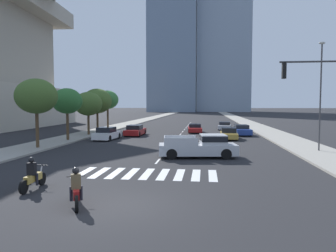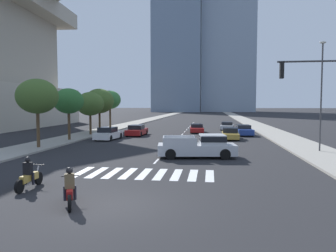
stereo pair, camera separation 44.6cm
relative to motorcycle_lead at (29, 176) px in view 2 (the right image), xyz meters
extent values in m
plane|color=#232326|center=(4.52, -1.82, -0.58)|extent=(800.00, 800.00, 0.00)
cube|color=gray|center=(16.50, 28.18, -0.51)|extent=(4.00, 260.00, 0.15)
cube|color=gray|center=(-7.47, 28.18, -0.51)|extent=(4.00, 260.00, 0.15)
cube|color=silver|center=(0.92, 3.81, -0.58)|extent=(0.45, 2.93, 0.01)
cube|color=silver|center=(1.82, 3.81, -0.58)|extent=(0.45, 2.93, 0.01)
cube|color=silver|center=(2.72, 3.81, -0.58)|extent=(0.45, 2.93, 0.01)
cube|color=silver|center=(3.62, 3.81, -0.58)|extent=(0.45, 2.93, 0.01)
cube|color=silver|center=(4.52, 3.81, -0.58)|extent=(0.45, 2.93, 0.01)
cube|color=silver|center=(5.42, 3.81, -0.58)|extent=(0.45, 2.93, 0.01)
cube|color=silver|center=(6.32, 3.81, -0.58)|extent=(0.45, 2.93, 0.01)
cube|color=silver|center=(7.22, 3.81, -0.58)|extent=(0.45, 2.93, 0.01)
cube|color=silver|center=(8.12, 3.81, -0.58)|extent=(0.45, 2.93, 0.01)
cube|color=silver|center=(4.52, 7.81, -0.58)|extent=(0.14, 2.00, 0.01)
cube|color=silver|center=(4.52, 11.81, -0.58)|extent=(0.14, 2.00, 0.01)
cube|color=silver|center=(4.52, 15.81, -0.58)|extent=(0.14, 2.00, 0.01)
cube|color=silver|center=(4.52, 19.81, -0.58)|extent=(0.14, 2.00, 0.01)
cube|color=silver|center=(4.52, 23.81, -0.58)|extent=(0.14, 2.00, 0.01)
cube|color=silver|center=(4.52, 27.81, -0.58)|extent=(0.14, 2.00, 0.01)
cube|color=silver|center=(4.52, 31.81, -0.58)|extent=(0.14, 2.00, 0.01)
cube|color=silver|center=(4.52, 35.81, -0.58)|extent=(0.14, 2.00, 0.01)
cube|color=silver|center=(4.52, 39.81, -0.58)|extent=(0.14, 2.00, 0.01)
cube|color=silver|center=(4.52, 43.81, -0.58)|extent=(0.14, 2.00, 0.01)
cube|color=silver|center=(4.52, 47.81, -0.58)|extent=(0.14, 2.00, 0.01)
cube|color=silver|center=(4.52, 51.81, -0.58)|extent=(0.14, 2.00, 0.01)
cube|color=silver|center=(4.52, 55.81, -0.58)|extent=(0.14, 2.00, 0.01)
cylinder|color=black|center=(-0.01, 0.80, -0.28)|extent=(0.13, 0.60, 0.60)
cylinder|color=black|center=(0.01, -0.77, -0.28)|extent=(0.13, 0.60, 0.60)
cube|color=#B28E38|center=(0.00, 0.02, -0.06)|extent=(0.24, 1.26, 0.32)
cylinder|color=#B2B2B7|center=(-0.01, 0.70, 0.02)|extent=(0.06, 0.32, 0.67)
cylinder|color=black|center=(-0.01, 0.75, 0.39)|extent=(0.70, 0.04, 0.04)
cube|color=black|center=(0.00, -0.08, 0.37)|extent=(0.36, 0.24, 0.55)
sphere|color=black|center=(0.00, -0.08, 0.78)|extent=(0.26, 0.26, 0.26)
cylinder|color=black|center=(-0.18, 0.01, -0.11)|extent=(0.12, 0.12, 0.55)
cylinder|color=black|center=(0.18, 0.02, -0.11)|extent=(0.12, 0.12, 0.55)
cylinder|color=black|center=(2.55, -1.29, -0.28)|extent=(0.35, 0.60, 0.60)
cylinder|color=black|center=(3.17, -2.71, -0.28)|extent=(0.35, 0.60, 0.60)
cube|color=maroon|center=(2.86, -2.00, -0.06)|extent=(0.69, 1.22, 0.32)
cylinder|color=#B2B2B7|center=(2.59, -1.39, 0.02)|extent=(0.18, 0.32, 0.67)
cylinder|color=black|center=(2.57, -1.34, 0.39)|extent=(0.66, 0.31, 0.04)
cube|color=brown|center=(2.90, -2.09, 0.37)|extent=(0.43, 0.36, 0.55)
sphere|color=black|center=(2.90, -2.09, 0.78)|extent=(0.26, 0.26, 0.26)
cylinder|color=black|center=(2.70, -2.07, -0.11)|extent=(0.16, 0.16, 0.55)
cylinder|color=black|center=(3.03, -1.93, -0.11)|extent=(0.16, 0.16, 0.55)
cube|color=#B7BABF|center=(7.16, 9.73, 0.01)|extent=(5.80, 2.74, 0.75)
cube|color=#B7BABF|center=(8.27, 9.87, 0.74)|extent=(2.01, 2.11, 0.70)
cube|color=black|center=(8.27, 9.87, 0.82)|extent=(2.03, 2.15, 0.39)
cube|color=#B7BABF|center=(5.82, 10.56, 0.66)|extent=(2.34, 0.37, 0.55)
cube|color=#B7BABF|center=(6.07, 8.59, 0.66)|extent=(2.34, 0.37, 0.55)
cube|color=#B7BABF|center=(4.78, 9.43, 0.66)|extent=(0.33, 1.98, 0.55)
cylinder|color=black|center=(8.93, 10.88, -0.20)|extent=(0.79, 0.35, 0.76)
cylinder|color=black|center=(9.16, 9.04, -0.20)|extent=(0.79, 0.35, 0.76)
cylinder|color=black|center=(5.16, 10.41, -0.20)|extent=(0.79, 0.35, 0.76)
cylinder|color=black|center=(5.39, 8.57, -0.20)|extent=(0.79, 0.35, 0.76)
cube|color=silver|center=(-2.98, 20.46, -0.08)|extent=(2.17, 4.40, 0.69)
cube|color=black|center=(-3.00, 20.25, 0.54)|extent=(1.75, 2.05, 0.55)
cylinder|color=black|center=(-3.68, 21.98, -0.26)|extent=(0.27, 0.66, 0.64)
cylinder|color=black|center=(-2.04, 21.84, -0.26)|extent=(0.27, 0.66, 0.64)
cylinder|color=black|center=(-3.92, 19.08, -0.26)|extent=(0.27, 0.66, 0.64)
cylinder|color=black|center=(-2.28, 18.95, -0.26)|extent=(0.27, 0.66, 0.64)
cube|color=navy|center=(12.29, 27.71, -0.09)|extent=(2.14, 4.59, 0.67)
cube|color=black|center=(12.27, 27.94, 0.47)|extent=(1.75, 2.12, 0.46)
cylinder|color=black|center=(13.22, 26.25, -0.26)|extent=(0.26, 0.65, 0.64)
cylinder|color=black|center=(11.56, 26.14, -0.26)|extent=(0.26, 0.65, 0.64)
cylinder|color=black|center=(13.02, 29.29, -0.26)|extent=(0.26, 0.65, 0.64)
cylinder|color=black|center=(11.35, 29.18, -0.26)|extent=(0.26, 0.65, 0.64)
cube|color=#B28E38|center=(10.33, 22.87, -0.14)|extent=(1.93, 4.63, 0.56)
cube|color=black|center=(10.34, 23.10, 0.40)|extent=(1.65, 2.10, 0.53)
cylinder|color=black|center=(11.11, 21.29, -0.26)|extent=(0.24, 0.65, 0.64)
cylinder|color=black|center=(9.48, 21.33, -0.26)|extent=(0.24, 0.65, 0.64)
cylinder|color=black|center=(11.19, 24.40, -0.26)|extent=(0.24, 0.65, 0.64)
cylinder|color=black|center=(9.56, 24.45, -0.26)|extent=(0.24, 0.65, 0.64)
cube|color=#B7BABF|center=(10.71, 36.67, -0.14)|extent=(2.26, 4.57, 0.56)
cube|color=black|center=(10.73, 36.89, 0.36)|extent=(1.82, 2.13, 0.46)
cylinder|color=black|center=(11.41, 35.10, -0.26)|extent=(0.28, 0.66, 0.64)
cylinder|color=black|center=(9.73, 35.25, -0.26)|extent=(0.28, 0.66, 0.64)
cylinder|color=black|center=(11.69, 38.09, -0.26)|extent=(0.28, 0.66, 0.64)
cylinder|color=black|center=(10.00, 38.24, -0.26)|extent=(0.28, 0.66, 0.64)
cube|color=maroon|center=(-0.98, 25.63, -0.10)|extent=(1.97, 4.69, 0.64)
cube|color=black|center=(-0.98, 25.40, 0.48)|extent=(1.69, 2.13, 0.53)
cylinder|color=black|center=(-1.78, 27.23, -0.26)|extent=(0.24, 0.65, 0.64)
cylinder|color=black|center=(-0.10, 27.19, -0.26)|extent=(0.24, 0.65, 0.64)
cylinder|color=black|center=(-1.86, 24.07, -0.26)|extent=(0.24, 0.65, 0.64)
cylinder|color=black|center=(-0.17, 24.03, -0.26)|extent=(0.24, 0.65, 0.64)
cube|color=maroon|center=(6.27, 30.87, -0.15)|extent=(2.09, 4.58, 0.55)
cube|color=black|center=(6.26, 31.09, 0.35)|extent=(1.72, 2.11, 0.45)
cylinder|color=black|center=(7.19, 29.40, -0.26)|extent=(0.26, 0.65, 0.64)
cylinder|color=black|center=(5.55, 29.30, -0.26)|extent=(0.26, 0.65, 0.64)
cylinder|color=black|center=(7.00, 32.44, -0.26)|extent=(0.26, 0.65, 0.64)
cylinder|color=black|center=(5.36, 32.33, -0.26)|extent=(0.26, 0.65, 0.64)
cylinder|color=#333335|center=(13.65, 4.83, 5.56)|extent=(3.90, 0.10, 0.10)
cube|color=black|center=(11.95, 4.83, 5.11)|extent=(0.20, 0.28, 0.90)
sphere|color=red|center=(11.95, 4.83, 5.41)|extent=(0.18, 0.18, 0.18)
sphere|color=orange|center=(11.95, 4.83, 5.11)|extent=(0.18, 0.18, 0.18)
sphere|color=green|center=(11.95, 4.83, 4.81)|extent=(0.18, 0.18, 0.18)
cylinder|color=#3F3F42|center=(16.80, 13.37, 3.79)|extent=(0.12, 0.12, 8.44)
ellipsoid|color=beige|center=(16.80, 13.37, 8.11)|extent=(0.50, 0.24, 0.20)
cylinder|color=#4C3823|center=(-6.67, 12.51, 1.07)|extent=(0.28, 0.28, 3.00)
ellipsoid|color=#426028|center=(-6.67, 12.51, 3.98)|extent=(3.53, 3.53, 3.00)
cylinder|color=#4C3823|center=(-6.67, 18.62, 0.98)|extent=(0.28, 0.28, 2.82)
ellipsoid|color=#2D662D|center=(-6.67, 18.62, 3.64)|extent=(3.13, 3.13, 2.66)
cylinder|color=#4C3823|center=(-6.67, 24.68, 0.78)|extent=(0.28, 0.28, 2.42)
ellipsoid|color=#426028|center=(-6.67, 24.68, 3.37)|extent=(3.44, 3.44, 2.92)
cylinder|color=#4C3823|center=(-6.67, 28.01, 0.88)|extent=(0.28, 0.28, 2.63)
ellipsoid|color=#426028|center=(-6.67, 28.01, 3.75)|extent=(3.89, 3.89, 3.30)
cylinder|color=#4C3823|center=(-6.67, 32.59, 1.14)|extent=(0.28, 0.28, 3.16)
ellipsoid|color=#387538|center=(-6.67, 32.59, 4.00)|extent=(3.20, 3.20, 2.72)
cube|color=slate|center=(-10.51, 167.52, 58.03)|extent=(26.26, 24.34, 117.22)
cube|color=#8C9EB2|center=(17.62, 172.88, 57.10)|extent=(29.33, 20.35, 115.36)
camera|label=1|loc=(7.68, -13.37, 3.22)|focal=34.16mm
camera|label=2|loc=(8.12, -13.32, 3.22)|focal=34.16mm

